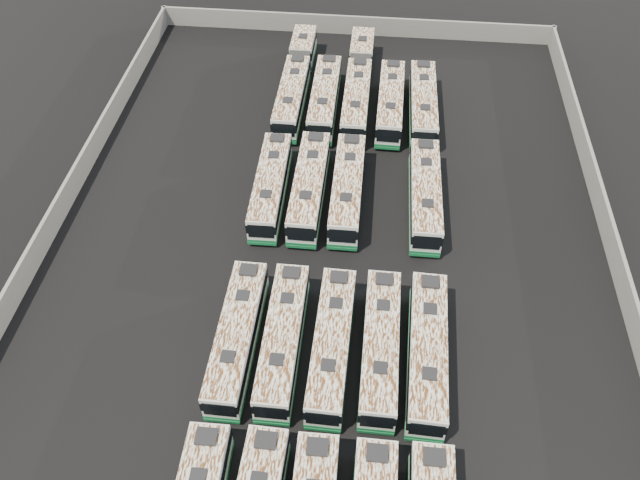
# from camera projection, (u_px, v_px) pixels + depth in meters

# --- Properties ---
(ground) EXTENTS (140.00, 140.00, 0.00)m
(ground) POSITION_uv_depth(u_px,v_px,m) (324.00, 273.00, 48.23)
(ground) COLOR black
(ground) RESTS_ON ground
(perimeter_wall) EXTENTS (45.20, 73.20, 2.20)m
(perimeter_wall) POSITION_uv_depth(u_px,v_px,m) (324.00, 263.00, 47.42)
(perimeter_wall) COLOR slate
(perimeter_wall) RESTS_ON ground
(bus_midfront_far_left) EXTENTS (2.45, 11.32, 3.18)m
(bus_midfront_far_left) POSITION_uv_depth(u_px,v_px,m) (237.00, 336.00, 42.32)
(bus_midfront_far_left) COLOR silver
(bus_midfront_far_left) RESTS_ON ground
(bus_midfront_left) EXTENTS (2.40, 11.24, 3.17)m
(bus_midfront_left) POSITION_uv_depth(u_px,v_px,m) (283.00, 339.00, 42.18)
(bus_midfront_left) COLOR silver
(bus_midfront_left) RESTS_ON ground
(bus_midfront_center) EXTENTS (2.56, 11.29, 3.17)m
(bus_midfront_center) POSITION_uv_depth(u_px,v_px,m) (332.00, 344.00, 41.89)
(bus_midfront_center) COLOR silver
(bus_midfront_center) RESTS_ON ground
(bus_midfront_right) EXTENTS (2.43, 11.25, 3.17)m
(bus_midfront_right) POSITION_uv_depth(u_px,v_px,m) (380.00, 347.00, 41.78)
(bus_midfront_right) COLOR silver
(bus_midfront_right) RESTS_ON ground
(bus_midfront_far_right) EXTENTS (2.73, 11.60, 3.25)m
(bus_midfront_far_right) POSITION_uv_depth(u_px,v_px,m) (427.00, 352.00, 41.46)
(bus_midfront_far_right) COLOR silver
(bus_midfront_far_right) RESTS_ON ground
(bus_midback_far_left) EXTENTS (2.60, 11.27, 3.16)m
(bus_midback_far_left) POSITION_uv_depth(u_px,v_px,m) (271.00, 186.00, 52.56)
(bus_midback_far_left) COLOR silver
(bus_midback_far_left) RESTS_ON ground
(bus_midback_left) EXTENTS (2.51, 11.66, 3.28)m
(bus_midback_left) POSITION_uv_depth(u_px,v_px,m) (309.00, 187.00, 52.40)
(bus_midback_left) COLOR silver
(bus_midback_left) RESTS_ON ground
(bus_midback_center) EXTENTS (2.48, 11.53, 3.25)m
(bus_midback_center) POSITION_uv_depth(u_px,v_px,m) (347.00, 189.00, 52.25)
(bus_midback_center) COLOR silver
(bus_midback_center) RESTS_ON ground
(bus_midback_far_right) EXTENTS (2.54, 11.55, 3.25)m
(bus_midback_far_right) POSITION_uv_depth(u_px,v_px,m) (425.00, 194.00, 51.78)
(bus_midback_far_right) COLOR silver
(bus_midback_far_right) RESTS_ON ground
(bus_back_far_left) EXTENTS (2.44, 17.59, 3.19)m
(bus_back_far_left) POSITION_uv_depth(u_px,v_px,m) (296.00, 80.00, 63.30)
(bus_back_far_left) COLOR silver
(bus_back_far_left) RESTS_ON ground
(bus_back_left) EXTENTS (2.50, 11.54, 3.25)m
(bus_back_left) POSITION_uv_depth(u_px,v_px,m) (325.00, 98.00, 61.10)
(bus_back_left) COLOR silver
(bus_back_left) RESTS_ON ground
(bus_back_center) EXTENTS (2.45, 17.73, 3.21)m
(bus_back_center) POSITION_uv_depth(u_px,v_px,m) (358.00, 83.00, 62.86)
(bus_back_center) COLOR silver
(bus_back_center) RESTS_ON ground
(bus_back_right) EXTENTS (2.55, 11.30, 3.17)m
(bus_back_right) POSITION_uv_depth(u_px,v_px,m) (390.00, 103.00, 60.65)
(bus_back_right) COLOR silver
(bus_back_right) RESTS_ON ground
(bus_back_far_right) EXTENTS (2.55, 11.52, 3.24)m
(bus_back_far_right) POSITION_uv_depth(u_px,v_px,m) (423.00, 104.00, 60.43)
(bus_back_far_right) COLOR silver
(bus_back_far_right) RESTS_ON ground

